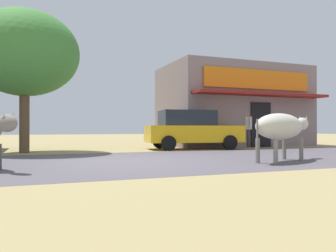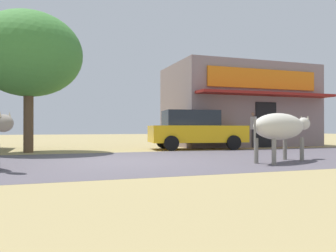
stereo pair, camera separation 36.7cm
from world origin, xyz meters
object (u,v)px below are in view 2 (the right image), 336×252
Objects in this scene: roadside_tree at (29,55)px; parked_hatchback_car at (195,129)px; cow_far_dark at (281,127)px; pedestrian_by_shop at (252,127)px.

roadside_tree is 1.23× the size of parked_hatchback_car.
parked_hatchback_car is at bearing 89.53° from cow_far_dark.
pedestrian_by_shop is (9.56, 0.13, -2.62)m from roadside_tree.
pedestrian_by_shop reaches higher than parked_hatchback_car.
parked_hatchback_car is 5.77m from cow_far_dark.
cow_far_dark is 6.75m from pedestrian_by_shop.
pedestrian_by_shop is (2.99, 0.27, 0.13)m from parked_hatchback_car.
cow_far_dark is at bearing -116.70° from pedestrian_by_shop.
roadside_tree reaches higher than cow_far_dark.
roadside_tree is 3.13× the size of pedestrian_by_shop.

